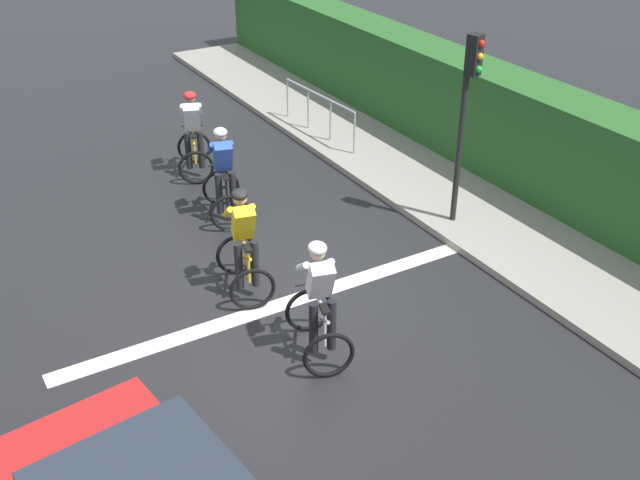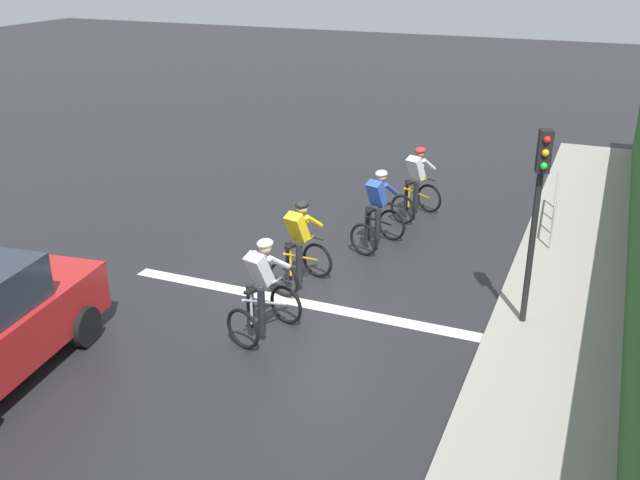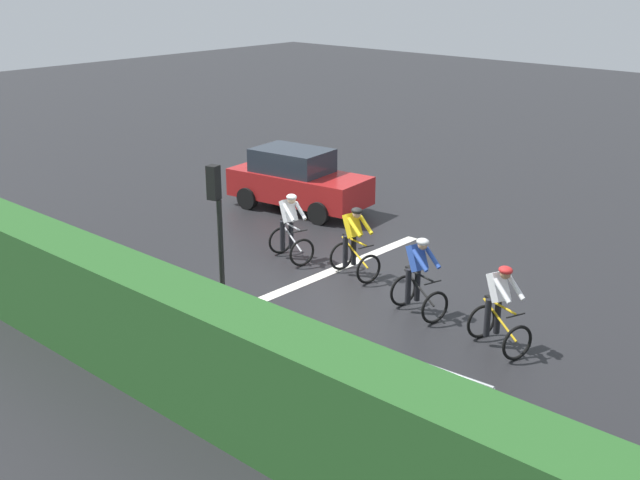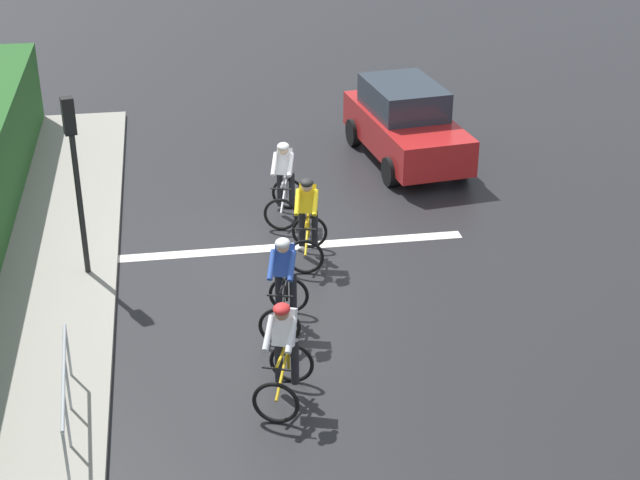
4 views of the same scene
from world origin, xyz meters
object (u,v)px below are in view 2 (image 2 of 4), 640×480
Objects in this scene: cyclist_mid at (299,247)px; pedestrian_railing_kerbside at (556,200)px; traffic_light_near_crossing at (538,201)px; cyclist_second at (378,212)px; cyclist_lead at (416,185)px; cyclist_fourth at (263,292)px.

cyclist_mid reaches higher than pedestrian_railing_kerbside.
cyclist_second is at bearing 145.11° from traffic_light_near_crossing.
cyclist_lead is 4.41m from cyclist_mid.
traffic_light_near_crossing is at bearing -34.89° from cyclist_second.
cyclist_fourth is (-0.53, -4.14, 0.00)m from cyclist_second.
pedestrian_railing_kerbside is (3.27, 2.33, -0.05)m from cyclist_second.
cyclist_fourth is at bearing -97.27° from cyclist_lead.
traffic_light_near_crossing is 1.28× the size of pedestrian_railing_kerbside.
cyclist_mid is at bearing -102.75° from cyclist_lead.
cyclist_fourth is (0.19, -1.84, 0.00)m from cyclist_mid.
cyclist_lead is at bearing 125.19° from traffic_light_near_crossing.
cyclist_mid is 4.25m from traffic_light_near_crossing.
pedestrian_railing_kerbside is at bearing 59.60° from cyclist_fourth.
cyclist_lead is at bearing 82.73° from cyclist_second.
traffic_light_near_crossing is (4.00, 0.01, 1.43)m from cyclist_mid.
cyclist_lead reaches higher than pedestrian_railing_kerbside.
traffic_light_near_crossing is at bearing -54.81° from cyclist_lead.
cyclist_lead is at bearing 82.73° from cyclist_fourth.
cyclist_mid is 0.64× the size of pedestrian_railing_kerbside.
cyclist_second and cyclist_fourth have the same top height.
cyclist_lead and cyclist_mid have the same top height.
cyclist_mid and cyclist_fourth have the same top height.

